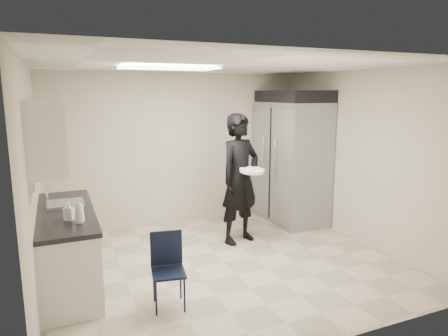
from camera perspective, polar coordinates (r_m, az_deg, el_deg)
name	(u,v)px	position (r m, az deg, el deg)	size (l,w,h in m)	color
floor	(225,263)	(5.55, 0.08, -13.37)	(4.50, 4.50, 0.00)	#BBAE92
ceiling	(225,65)	(5.08, 0.09, 14.52)	(4.50, 4.50, 0.00)	white
back_wall	(180,149)	(7.01, -6.35, 2.75)	(4.50, 4.50, 0.00)	#BCB39B
left_wall	(33,184)	(4.76, -25.68, -2.02)	(4.00, 4.00, 0.00)	#BCB39B
right_wall	(361,158)	(6.37, 19.04, 1.43)	(4.00, 4.00, 0.00)	#BCB39B
ceiling_panel	(169,68)	(5.25, -7.90, 13.97)	(1.20, 0.60, 0.02)	white
lower_counter	(68,249)	(5.19, -21.45, -10.74)	(0.60, 1.90, 0.86)	silver
countertop	(65,212)	(5.05, -21.80, -5.91)	(0.64, 1.95, 0.05)	black
sink	(66,208)	(5.29, -21.65, -5.32)	(0.42, 0.40, 0.14)	gray
faucet	(47,198)	(5.26, -23.94, -3.90)	(0.02, 0.02, 0.24)	silver
upper_cabinets	(46,133)	(4.88, -24.03, 4.64)	(0.35, 1.80, 0.75)	silver
towel_dispenser	(43,140)	(6.04, -24.38, 3.65)	(0.22, 0.30, 0.35)	black
notice_sticker_left	(34,189)	(4.88, -25.49, -2.69)	(0.00, 0.12, 0.07)	yellow
notice_sticker_right	(35,188)	(5.08, -25.37, -2.64)	(0.00, 0.12, 0.07)	yellow
commercial_fridge	(291,162)	(7.16, 9.59, 0.80)	(0.80, 1.35, 2.10)	gray
fridge_compressor	(293,96)	(7.06, 9.88, 10.04)	(0.80, 1.35, 0.20)	black
folding_chair	(168,273)	(4.40, -7.95, -14.60)	(0.34, 0.34, 0.78)	black
man_tuxedo	(240,179)	(6.02, 2.30, -1.57)	(0.72, 0.48, 1.97)	black
bucket_lid	(252,171)	(5.81, 4.03, -0.38)	(0.36, 0.36, 0.05)	white
soap_bottle_a	(79,211)	(4.48, -19.99, -5.74)	(0.10, 0.10, 0.27)	white
soap_bottle_b	(69,211)	(4.63, -21.28, -5.70)	(0.09, 0.09, 0.21)	#B0AFBB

